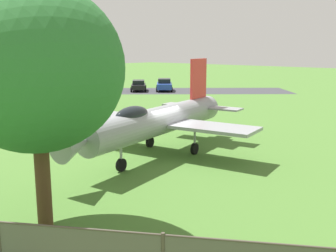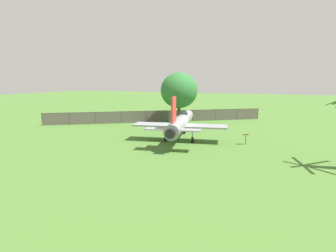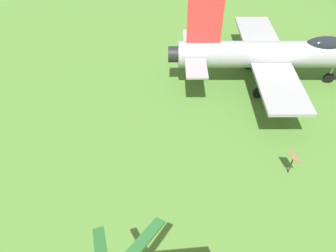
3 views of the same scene
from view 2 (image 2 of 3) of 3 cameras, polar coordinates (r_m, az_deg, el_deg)
name	(u,v)px [view 2 (image 2 of 3)]	position (r m, az deg, el deg)	size (l,w,h in m)	color
ground_plane	(180,140)	(28.43, 2.69, -2.99)	(200.00, 200.00, 0.00)	#47722D
display_jet	(181,122)	(28.39, 2.82, 0.87)	(12.89, 10.01, 4.89)	gray
shade_tree	(179,90)	(36.95, 2.42, 7.72)	(5.15, 5.14, 7.39)	brown
perimeter_fence	(158,116)	(40.11, -2.18, 2.22)	(18.03, 28.05, 1.79)	#4C4238
shrub_near_fence	(172,119)	(41.62, 0.97, 1.64)	(1.37, 1.42, 0.64)	#2D7033
info_plaque	(246,136)	(27.26, 16.53, -2.13)	(0.60, 0.71, 1.14)	#333333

